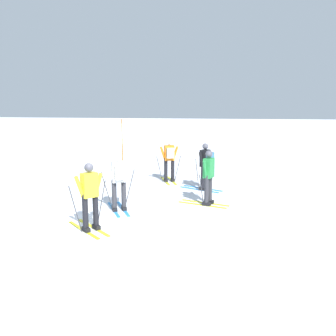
{
  "coord_description": "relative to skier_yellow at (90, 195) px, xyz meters",
  "views": [
    {
      "loc": [
        2.49,
        -8.8,
        3.17
      ],
      "look_at": [
        0.71,
        3.45,
        0.9
      ],
      "focal_mm": 38.9,
      "sensor_mm": 36.0,
      "label": 1
    }
  ],
  "objects": [
    {
      "name": "skier_white",
      "position": [
        0.25,
        1.7,
        0.04
      ],
      "size": [
        1.06,
        1.59,
        1.71
      ],
      "color": "#237AC6",
      "rests_on": "ground"
    },
    {
      "name": "skier_black",
      "position": [
        2.62,
        4.67,
        0.04
      ],
      "size": [
        1.6,
        1.05,
        1.71
      ],
      "color": "#237AC6",
      "rests_on": "ground"
    },
    {
      "name": "skier_green",
      "position": [
        2.79,
        2.74,
        -0.0
      ],
      "size": [
        1.63,
        0.96,
        1.71
      ],
      "color": "gold",
      "rests_on": "ground"
    },
    {
      "name": "trail_marker_pole",
      "position": [
        -1.59,
        8.8,
        0.25
      ],
      "size": [
        0.05,
        0.05,
        2.34
      ],
      "primitive_type": "cylinder",
      "color": "#C65614",
      "rests_on": "ground"
    },
    {
      "name": "skier_yellow",
      "position": [
        0.0,
        0.0,
        0.0
      ],
      "size": [
        1.42,
        1.36,
        1.71
      ],
      "color": "gold",
      "rests_on": "ground"
    },
    {
      "name": "skier_orange",
      "position": [
        1.15,
        5.82,
        0.04
      ],
      "size": [
        0.95,
        1.63,
        1.71
      ],
      "color": "gold",
      "rests_on": "ground"
    },
    {
      "name": "ground_plane",
      "position": [
        0.65,
        0.54,
        -0.92
      ],
      "size": [
        120.0,
        120.0,
        0.0
      ],
      "primitive_type": "plane",
      "color": "silver"
    },
    {
      "name": "far_snow_ridge",
      "position": [
        0.65,
        21.89,
        -0.14
      ],
      "size": [
        80.0,
        6.12,
        1.56
      ],
      "primitive_type": "cube",
      "color": "silver",
      "rests_on": "ground"
    }
  ]
}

